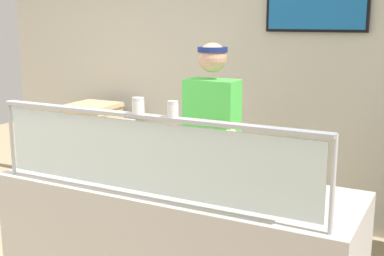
# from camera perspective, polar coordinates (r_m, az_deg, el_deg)

# --- Properties ---
(shop_rear_unit) EXTENTS (6.61, 0.13, 2.70)m
(shop_rear_unit) POSITION_cam_1_polar(r_m,az_deg,el_deg) (4.87, 10.12, 5.26)
(shop_rear_unit) COLOR beige
(shop_rear_unit) RESTS_ON ground
(serving_counter) EXTENTS (2.21, 0.77, 0.95)m
(serving_counter) POSITION_cam_1_polar(r_m,az_deg,el_deg) (3.30, -1.79, -13.97)
(serving_counter) COLOR #BCB7B2
(serving_counter) RESTS_ON ground
(sneeze_guard) EXTENTS (2.04, 0.06, 0.48)m
(sneeze_guard) POSITION_cam_1_polar(r_m,az_deg,el_deg) (2.77, -5.20, -2.10)
(sneeze_guard) COLOR #B2B5BC
(sneeze_guard) RESTS_ON serving_counter
(pizza_tray) EXTENTS (0.44, 0.44, 0.04)m
(pizza_tray) POSITION_cam_1_polar(r_m,az_deg,el_deg) (3.24, -4.61, -5.14)
(pizza_tray) COLOR #9EA0A8
(pizza_tray) RESTS_ON serving_counter
(pizza_server) EXTENTS (0.14, 0.29, 0.01)m
(pizza_server) POSITION_cam_1_polar(r_m,az_deg,el_deg) (3.24, -5.42, -4.75)
(pizza_server) COLOR #ADAFB7
(pizza_server) RESTS_ON pizza_tray
(parmesan_shaker) EXTENTS (0.07, 0.07, 0.09)m
(parmesan_shaker) POSITION_cam_1_polar(r_m,az_deg,el_deg) (2.75, -6.02, 2.38)
(parmesan_shaker) COLOR white
(parmesan_shaker) RESTS_ON sneeze_guard
(pepper_flake_shaker) EXTENTS (0.06, 0.06, 0.09)m
(pepper_flake_shaker) POSITION_cam_1_polar(r_m,az_deg,el_deg) (2.64, -2.15, 1.99)
(pepper_flake_shaker) COLOR white
(pepper_flake_shaker) RESTS_ON sneeze_guard
(worker_figure) EXTENTS (0.41, 0.50, 1.76)m
(worker_figure) POSITION_cam_1_polar(r_m,az_deg,el_deg) (3.76, 2.24, -2.08)
(worker_figure) COLOR #23232D
(worker_figure) RESTS_ON ground
(prep_shelf) EXTENTS (0.70, 0.55, 0.89)m
(prep_shelf) POSITION_cam_1_polar(r_m,az_deg,el_deg) (5.50, -10.84, -3.72)
(prep_shelf) COLOR #B7BABF
(prep_shelf) RESTS_ON ground
(pizza_box_stack) EXTENTS (0.49, 0.48, 0.18)m
(pizza_box_stack) POSITION_cam_1_polar(r_m,az_deg,el_deg) (5.39, -11.08, 1.75)
(pizza_box_stack) COLOR tan
(pizza_box_stack) RESTS_ON prep_shelf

